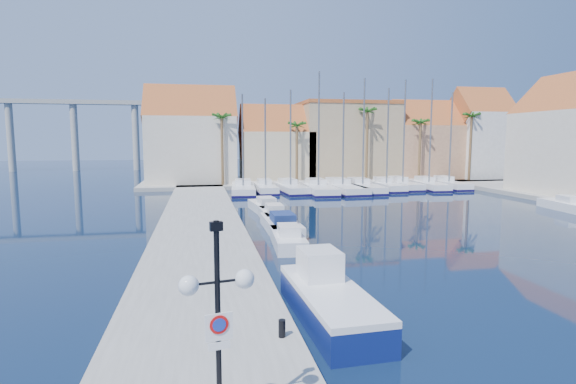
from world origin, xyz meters
name	(u,v)px	position (x,y,z in m)	size (l,w,h in m)	color
ground	(412,290)	(0.00, 0.00, 0.00)	(260.00, 260.00, 0.00)	black
quay_west	(200,230)	(-9.00, 13.50, 0.25)	(6.00, 77.00, 0.50)	gray
shore_north	(327,180)	(10.00, 48.00, 0.25)	(54.00, 16.00, 0.50)	gray
lamp_post	(218,297)	(-8.67, -8.87, 3.43)	(1.50, 0.61, 4.46)	black
bollard	(282,328)	(-6.60, -4.61, 0.77)	(0.22, 0.22, 0.55)	black
fishing_boat	(329,298)	(-4.47, -2.36, 0.77)	(2.45, 6.67, 2.31)	navy
motorboat_west_0	(288,238)	(-3.77, 8.86, 0.51)	(2.16, 5.61, 1.40)	white
motorboat_west_1	(281,224)	(-3.35, 13.43, 0.51)	(2.21, 6.74, 1.40)	white
motorboat_west_2	(273,214)	(-3.22, 17.63, 0.51)	(1.81, 5.64, 1.40)	white
motorboat_west_3	(265,206)	(-3.27, 21.99, 0.51)	(2.47, 6.15, 1.40)	white
motorboat_east_1	(565,205)	(23.99, 17.64, 0.51)	(2.36, 5.63, 1.40)	white
sailboat_0	(243,188)	(-3.84, 36.49, 0.57)	(3.57, 10.49, 11.74)	white
sailboat_1	(265,188)	(-1.13, 36.69, 0.59)	(2.38, 8.56, 11.32)	white
sailboat_2	(289,187)	(1.85, 36.38, 0.58)	(3.23, 10.01, 12.35)	white
sailboat_3	(317,188)	(5.12, 35.37, 0.59)	(3.54, 11.51, 14.41)	white
sailboat_4	(341,187)	(8.25, 35.74, 0.56)	(3.51, 12.13, 12.09)	white
sailboat_5	(361,187)	(10.84, 35.58, 0.59)	(3.16, 11.02, 13.81)	white
sailboat_6	(385,185)	(14.26, 36.09, 0.61)	(2.37, 8.78, 12.80)	white
sailboat_7	(401,184)	(16.85, 36.92, 0.63)	(2.57, 8.85, 13.99)	white
sailboat_8	(427,184)	(20.10, 36.05, 0.62)	(3.19, 9.47, 14.05)	white
sailboat_9	(447,184)	(23.14, 36.41, 0.61)	(2.43, 8.84, 12.46)	white
building_0	(191,139)	(-10.00, 47.00, 6.52)	(12.30, 9.00, 13.50)	beige
building_1	(276,147)	(2.00, 47.00, 5.30)	(10.30, 8.00, 11.00)	#C9B88E
building_2	(346,141)	(13.00, 48.00, 6.26)	(14.20, 10.20, 11.50)	tan
building_3	(422,143)	(25.00, 47.00, 5.86)	(10.30, 8.00, 12.00)	tan
building_4	(479,136)	(34.00, 46.00, 6.97)	(8.30, 8.00, 14.00)	silver
palm_0	(222,119)	(-6.00, 42.00, 9.08)	(2.60, 2.60, 10.15)	brown
palm_1	(297,127)	(4.00, 42.00, 8.14)	(2.60, 2.60, 9.15)	brown
palm_2	(368,114)	(14.00, 42.00, 10.02)	(2.60, 2.60, 11.15)	brown
palm_3	(421,124)	(22.00, 42.00, 8.61)	(2.60, 2.60, 9.65)	brown
palm_4	(472,118)	(30.00, 42.00, 9.55)	(2.60, 2.60, 10.65)	brown
viaduct	(47,120)	(-39.07, 82.00, 10.25)	(48.00, 2.20, 14.45)	#9E9E99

